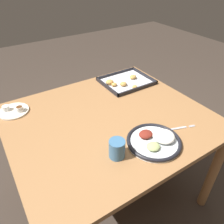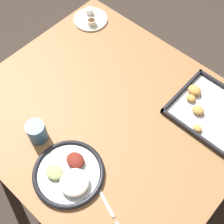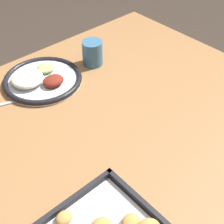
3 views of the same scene
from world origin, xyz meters
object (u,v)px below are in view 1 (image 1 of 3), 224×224
fork (175,129)px  drinking_cup (117,149)px  dinner_plate (155,140)px  baking_tray (125,81)px  saucer_plate (14,110)px

fork → drinking_cup: 0.39m
dinner_plate → baking_tray: bearing=67.7°
dinner_plate → baking_tray: (0.25, 0.62, -0.00)m
baking_tray → drinking_cup: bearing=-128.6°
dinner_plate → drinking_cup: drinking_cup is taller
dinner_plate → saucer_plate: bearing=129.0°
baking_tray → fork: bearing=-98.1°
baking_tray → drinking_cup: 0.75m
saucer_plate → baking_tray: (0.80, -0.06, -0.00)m
saucer_plate → baking_tray: 0.81m
dinner_plate → baking_tray: 0.67m
drinking_cup → dinner_plate: bearing=-7.7°
saucer_plate → drinking_cup: drinking_cup is taller
fork → saucer_plate: (-0.72, 0.66, 0.01)m
fork → drinking_cup: size_ratio=2.26×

